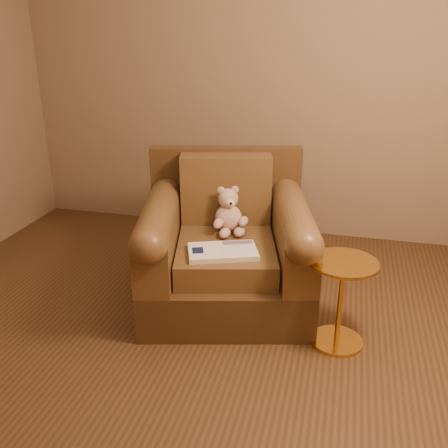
# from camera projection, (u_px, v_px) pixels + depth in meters

# --- Properties ---
(floor) EXTENTS (4.00, 4.00, 0.00)m
(floor) POSITION_uv_depth(u_px,v_px,m) (174.00, 352.00, 2.91)
(floor) COLOR #52351C
(floor) RESTS_ON ground
(room) EXTENTS (4.02, 4.02, 2.71)m
(room) POSITION_uv_depth(u_px,v_px,m) (159.00, 40.00, 2.26)
(room) COLOR #8E7457
(room) RESTS_ON ground
(armchair) EXTENTS (1.29, 1.25, 0.97)m
(armchair) POSITION_uv_depth(u_px,v_px,m) (226.00, 248.00, 3.36)
(armchair) COLOR #462F17
(armchair) RESTS_ON floor
(teddy_bear) EXTENTS (0.24, 0.27, 0.32)m
(teddy_bear) POSITION_uv_depth(u_px,v_px,m) (229.00, 215.00, 3.36)
(teddy_bear) COLOR #C9A28D
(teddy_bear) RESTS_ON armchair
(guidebook) EXTENTS (0.48, 0.38, 0.03)m
(guidebook) POSITION_uv_depth(u_px,v_px,m) (223.00, 252.00, 3.06)
(guidebook) COLOR beige
(guidebook) RESTS_ON armchair
(side_table) EXTENTS (0.39, 0.39, 0.54)m
(side_table) POSITION_uv_depth(u_px,v_px,m) (340.00, 300.00, 2.89)
(side_table) COLOR gold
(side_table) RESTS_ON floor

